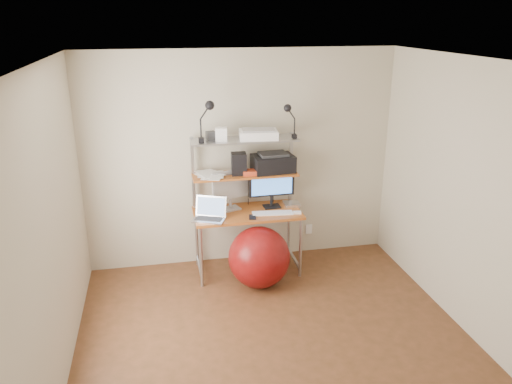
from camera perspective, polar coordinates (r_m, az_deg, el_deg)
room at (r=4.13m, az=2.68°, el=-2.98°), size 3.60×3.60×3.60m
computer_desk at (r=5.60m, az=-1.14°, el=0.01°), size 1.20×0.60×1.57m
wall_outlet at (r=6.30m, az=6.07°, el=-4.24°), size 0.08×0.01×0.12m
monitor_silver at (r=5.63m, az=-2.96°, el=0.58°), size 0.43×0.21×0.49m
monitor_black at (r=5.69m, az=1.80°, el=0.83°), size 0.53×0.15×0.53m
laptop at (r=5.44m, az=-5.27°, el=-2.53°), size 0.42×0.38×0.30m
keyboard at (r=5.57m, az=1.91°, el=-2.43°), size 0.46×0.17×0.01m
mouse at (r=5.59m, az=4.72°, el=-2.35°), size 0.09×0.07×0.02m
mac_mini at (r=5.81m, az=4.06°, el=-1.38°), size 0.18×0.18×0.03m
phone at (r=5.46m, az=-0.41°, el=-2.88°), size 0.10×0.15×0.01m
printer at (r=5.66m, az=1.95°, el=3.37°), size 0.48×0.35×0.22m
nas_cube at (r=5.55m, az=-1.98°, el=3.25°), size 0.18×0.18×0.24m
red_box at (r=5.55m, az=-0.51°, el=2.25°), size 0.20×0.14×0.05m
scanner at (r=5.49m, az=0.27°, el=6.64°), size 0.44×0.31×0.11m
box_white at (r=5.40m, az=-3.99°, el=6.60°), size 0.14×0.12×0.15m
box_grey at (r=5.46m, az=-5.19°, el=6.43°), size 0.11×0.11×0.09m
clip_lamp_left at (r=5.28m, az=-5.52°, el=9.06°), size 0.18×0.10×0.45m
clip_lamp_right at (r=5.45m, az=3.79°, el=8.93°), size 0.15×0.08×0.38m
exercise_ball at (r=5.48m, az=0.36°, el=-7.47°), size 0.68×0.68×0.68m
paper_stack at (r=5.55m, az=-5.27°, el=2.01°), size 0.34×0.41×0.03m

